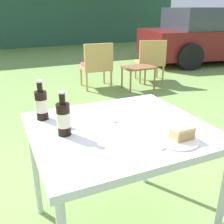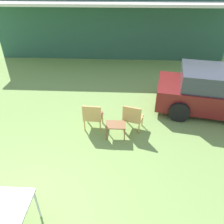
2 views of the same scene
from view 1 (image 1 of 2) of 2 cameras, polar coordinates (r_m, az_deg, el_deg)
name	(u,v)px [view 1 (image 1 of 2)]	position (r m, az deg, el deg)	size (l,w,h in m)	color
cabin_building	(33,1)	(12.00, -16.85, 22.13)	(11.33, 4.42, 3.24)	#2D5B47
parked_car	(213,36)	(7.80, 21.06, 15.14)	(4.05, 2.50, 1.38)	maroon
wicker_chair_cushioned	(97,64)	(4.75, -3.38, 10.36)	(0.54, 0.49, 0.81)	tan
wicker_chair_plain	(151,59)	(5.23, 8.42, 11.31)	(0.62, 0.59, 0.81)	tan
garden_side_table	(138,69)	(4.73, 5.78, 9.21)	(0.53, 0.38, 0.41)	brown
patio_table	(119,137)	(1.48, 1.60, -5.54)	(0.95, 0.85, 0.76)	silver
cake_on_plate	(180,136)	(1.33, 14.49, -5.12)	(0.21, 0.21, 0.07)	white
cola_bottle_near	(64,118)	(1.34, -10.50, -1.37)	(0.07, 0.07, 0.23)	black
cola_bottle_far	(41,104)	(1.56, -15.10, 1.59)	(0.07, 0.07, 0.23)	black
fork	(172,144)	(1.30, 13.01, -6.75)	(0.18, 0.07, 0.01)	silver
loose_bottle_cap	(114,121)	(1.50, 0.49, -2.07)	(0.03, 0.03, 0.01)	silver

